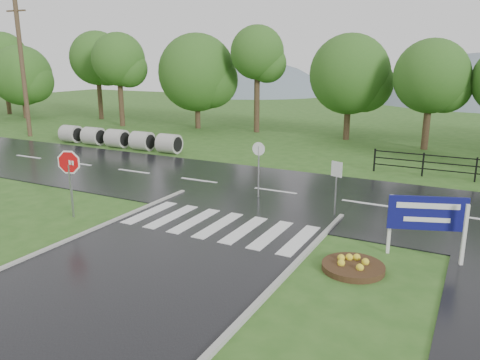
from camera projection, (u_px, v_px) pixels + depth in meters
The scene contains 13 objects.
ground at pixel (122, 286), 12.09m from camera, with size 120.00×120.00×0.00m, color #2F5B1E.
main_road at pixel (275, 192), 20.66m from camera, with size 90.00×8.00×0.04m, color black.
crosswalk at pixel (219, 225), 16.36m from camera, with size 6.50×2.80×0.02m.
fence_west at pixel (476, 167), 22.15m from camera, with size 9.58×0.08×1.20m.
hills at pixel (441, 205), 70.17m from camera, with size 102.00×48.00×48.00m.
treeline at pixel (370, 144), 32.22m from camera, with size 83.20×5.20×10.00m.
culvert_pipes at pixel (117, 138), 30.89m from camera, with size 9.70×1.20×1.20m.
stop_sign at pixel (69, 168), 16.91m from camera, with size 1.14×0.38×2.68m.
estate_billboard at pixel (427, 217), 13.38m from camera, with size 2.14×0.80×1.93m.
flower_bed at pixel (353, 266), 12.98m from camera, with size 1.73×1.73×0.35m.
reg_sign_small at pixel (336, 178), 17.08m from camera, with size 0.45×0.17×2.09m.
reg_sign_round at pixel (259, 164), 19.33m from camera, with size 0.56×0.07×2.40m.
utility_pole_west at pixel (23, 69), 34.31m from camera, with size 1.74×0.33×9.78m.
Camera 1 is at (7.82, -8.33, 5.70)m, focal length 35.00 mm.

